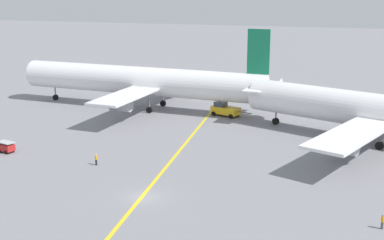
{
  "coord_description": "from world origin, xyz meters",
  "views": [
    {
      "loc": [
        24.41,
        -54.87,
        25.16
      ],
      "look_at": [
        -1.59,
        23.77,
        4.0
      ],
      "focal_mm": 48.41,
      "sensor_mm": 36.0,
      "label": 1
    }
  ],
  "objects_px": {
    "pushback_tug": "(225,109)",
    "ground_crew_wing_walker_right": "(96,159)",
    "gse_baggage_cart_near_cluster": "(6,147)",
    "airliner_at_gate_left": "(142,81)",
    "airliner_being_pushed": "(372,111)",
    "ground_crew_ramp_agent_by_cones": "(383,222)"
  },
  "relations": [
    {
      "from": "pushback_tug",
      "to": "ground_crew_wing_walker_right",
      "type": "height_order",
      "value": "pushback_tug"
    },
    {
      "from": "gse_baggage_cart_near_cluster",
      "to": "ground_crew_wing_walker_right",
      "type": "xyz_separation_m",
      "value": [
        16.46,
        -1.02,
        0.03
      ]
    },
    {
      "from": "gse_baggage_cart_near_cluster",
      "to": "airliner_at_gate_left",
      "type": "bearing_deg",
      "value": 77.2
    },
    {
      "from": "pushback_tug",
      "to": "gse_baggage_cart_near_cluster",
      "type": "bearing_deg",
      "value": -127.92
    },
    {
      "from": "gse_baggage_cart_near_cluster",
      "to": "airliner_being_pushed",
      "type": "bearing_deg",
      "value": 23.86
    },
    {
      "from": "pushback_tug",
      "to": "ground_crew_wing_walker_right",
      "type": "distance_m",
      "value": 36.69
    },
    {
      "from": "airliner_being_pushed",
      "to": "gse_baggage_cart_near_cluster",
      "type": "distance_m",
      "value": 59.77
    },
    {
      "from": "pushback_tug",
      "to": "airliner_being_pushed",
      "type": "bearing_deg",
      "value": -19.95
    },
    {
      "from": "pushback_tug",
      "to": "gse_baggage_cart_near_cluster",
      "type": "xyz_separation_m",
      "value": [
        -26.66,
        -34.22,
        -0.43
      ]
    },
    {
      "from": "airliner_being_pushed",
      "to": "ground_crew_ramp_agent_by_cones",
      "type": "distance_m",
      "value": 34.27
    },
    {
      "from": "airliner_being_pushed",
      "to": "ground_crew_wing_walker_right",
      "type": "bearing_deg",
      "value": -146.56
    },
    {
      "from": "gse_baggage_cart_near_cluster",
      "to": "ground_crew_ramp_agent_by_cones",
      "type": "relative_size",
      "value": 1.82
    },
    {
      "from": "ground_crew_wing_walker_right",
      "to": "airliner_being_pushed",
      "type": "bearing_deg",
      "value": 33.44
    },
    {
      "from": "pushback_tug",
      "to": "ground_crew_wing_walker_right",
      "type": "xyz_separation_m",
      "value": [
        -10.19,
        -35.24,
        -0.41
      ]
    },
    {
      "from": "gse_baggage_cart_near_cluster",
      "to": "ground_crew_ramp_agent_by_cones",
      "type": "xyz_separation_m",
      "value": [
        55.72,
        -9.86,
        -0.0
      ]
    },
    {
      "from": "airliner_being_pushed",
      "to": "pushback_tug",
      "type": "relative_size",
      "value": 5.41
    },
    {
      "from": "airliner_being_pushed",
      "to": "ground_crew_wing_walker_right",
      "type": "height_order",
      "value": "airliner_being_pushed"
    },
    {
      "from": "airliner_at_gate_left",
      "to": "gse_baggage_cart_near_cluster",
      "type": "height_order",
      "value": "airliner_at_gate_left"
    },
    {
      "from": "airliner_being_pushed",
      "to": "gse_baggage_cart_near_cluster",
      "type": "xyz_separation_m",
      "value": [
        -54.51,
        -24.11,
        -4.4
      ]
    },
    {
      "from": "airliner_at_gate_left",
      "to": "airliner_being_pushed",
      "type": "distance_m",
      "value": 47.82
    },
    {
      "from": "pushback_tug",
      "to": "ground_crew_ramp_agent_by_cones",
      "type": "xyz_separation_m",
      "value": [
        29.06,
        -44.08,
        -0.44
      ]
    },
    {
      "from": "gse_baggage_cart_near_cluster",
      "to": "ground_crew_ramp_agent_by_cones",
      "type": "distance_m",
      "value": 56.58
    }
  ]
}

